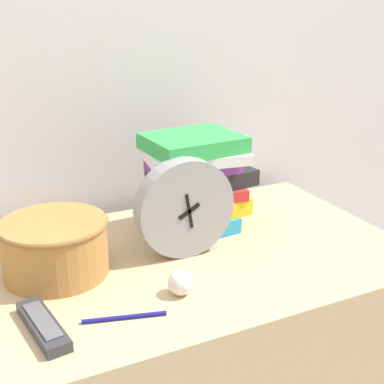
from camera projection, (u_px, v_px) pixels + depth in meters
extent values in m
cube|color=silver|center=(84.00, 38.00, 1.29)|extent=(6.00, 0.04, 2.40)
cylinder|color=#99999E|center=(184.00, 208.00, 1.14)|extent=(0.22, 0.05, 0.22)
cylinder|color=silver|center=(187.00, 210.00, 1.12)|extent=(0.19, 0.01, 0.19)
cube|color=black|center=(189.00, 211.00, 1.12)|extent=(0.05, 0.01, 0.03)
cube|color=black|center=(189.00, 211.00, 1.12)|extent=(0.02, 0.01, 0.08)
cylinder|color=black|center=(189.00, 211.00, 1.12)|extent=(0.01, 0.01, 0.01)
cube|color=#2D9ED1|center=(196.00, 224.00, 1.28)|extent=(0.19, 0.14, 0.04)
cube|color=yellow|center=(206.00, 206.00, 1.28)|extent=(0.20, 0.14, 0.04)
cube|color=red|center=(201.00, 192.00, 1.28)|extent=(0.20, 0.15, 0.03)
cube|color=#232328|center=(202.00, 178.00, 1.27)|extent=(0.25, 0.18, 0.04)
cube|color=#7A3899|center=(193.00, 165.00, 1.25)|extent=(0.20, 0.17, 0.03)
cube|color=white|center=(195.00, 155.00, 1.23)|extent=(0.25, 0.19, 0.02)
cube|color=green|center=(193.00, 143.00, 1.22)|extent=(0.22, 0.18, 0.04)
cylinder|color=#B27A3D|center=(55.00, 247.00, 1.07)|extent=(0.21, 0.21, 0.12)
torus|color=olive|center=(53.00, 224.00, 1.05)|extent=(0.22, 0.22, 0.01)
cube|color=#333338|center=(43.00, 326.00, 0.90)|extent=(0.06, 0.17, 0.02)
cube|color=#59595E|center=(42.00, 320.00, 0.89)|extent=(0.05, 0.13, 0.00)
sphere|color=white|center=(180.00, 283.00, 1.01)|extent=(0.05, 0.05, 0.05)
cylinder|color=navy|center=(124.00, 317.00, 0.93)|extent=(0.14, 0.05, 0.01)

